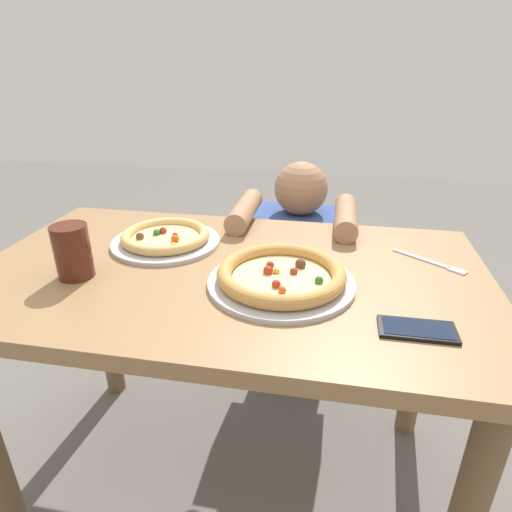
% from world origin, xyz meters
% --- Properties ---
extents(ground_plane, '(8.00, 8.00, 0.00)m').
position_xyz_m(ground_plane, '(0.00, 0.00, 0.00)').
color(ground_plane, '#66605B').
extents(dining_table, '(1.30, 0.76, 0.75)m').
position_xyz_m(dining_table, '(0.00, 0.00, 0.63)').
color(dining_table, '#936D47').
rests_on(dining_table, ground).
extents(pizza_near, '(0.35, 0.35, 0.05)m').
position_xyz_m(pizza_near, '(0.14, -0.06, 0.77)').
color(pizza_near, '#B7B7BC').
rests_on(pizza_near, dining_table).
extents(pizza_far, '(0.31, 0.31, 0.04)m').
position_xyz_m(pizza_far, '(-0.22, 0.12, 0.77)').
color(pizza_far, '#B7B7BC').
rests_on(pizza_far, dining_table).
extents(drink_cup_colored, '(0.09, 0.09, 0.13)m').
position_xyz_m(drink_cup_colored, '(-0.36, -0.11, 0.82)').
color(drink_cup_colored, '#4C1E14').
rests_on(drink_cup_colored, dining_table).
extents(fork, '(0.17, 0.14, 0.00)m').
position_xyz_m(fork, '(0.52, 0.13, 0.75)').
color(fork, silver).
rests_on(fork, dining_table).
extents(cell_phone, '(0.15, 0.07, 0.01)m').
position_xyz_m(cell_phone, '(0.43, -0.20, 0.75)').
color(cell_phone, black).
rests_on(cell_phone, dining_table).
extents(diner_seated, '(0.40, 0.51, 0.90)m').
position_xyz_m(diner_seated, '(0.13, 0.57, 0.42)').
color(diner_seated, '#333847').
rests_on(diner_seated, ground).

